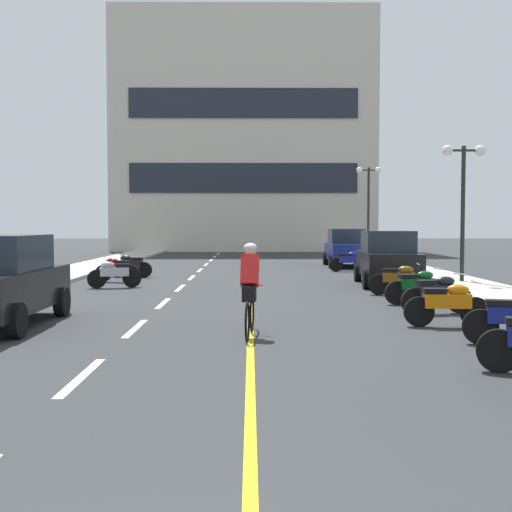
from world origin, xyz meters
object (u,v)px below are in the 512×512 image
motorcycle_4 (448,303)px  motorcycle_5 (437,293)px  motorcycle_11 (349,261)px  parked_car_far (346,248)px  motorcycle_9 (117,269)px  motorcycle_10 (130,265)px  parked_car_mid (388,258)px  street_lamp_mid (463,180)px  street_lamp_far (369,192)px  cyclist_rider (250,287)px  motorcycle_6 (418,286)px  motorcycle_8 (114,273)px  motorcycle_7 (399,279)px

motorcycle_4 → motorcycle_5: same height
motorcycle_4 → motorcycle_5: bearing=79.7°
motorcycle_11 → parked_car_far: bearing=83.6°
motorcycle_9 → motorcycle_10: size_ratio=0.99×
parked_car_mid → motorcycle_4: 8.84m
street_lamp_mid → motorcycle_4: (-3.23, -8.96, -3.04)m
street_lamp_far → motorcycle_11: size_ratio=3.11×
motorcycle_5 → cyclist_rider: size_ratio=0.96×
motorcycle_4 → street_lamp_mid: bearing=70.2°
street_lamp_far → motorcycle_5: 23.63m
street_lamp_far → parked_car_mid: bearing=-98.1°
street_lamp_mid → motorcycle_4: size_ratio=2.68×
motorcycle_6 → motorcycle_4: bearing=-95.4°
parked_car_far → motorcycle_5: bearing=-91.3°
motorcycle_4 → motorcycle_11: same height
street_lamp_mid → parked_car_far: (-2.52, 9.41, -2.60)m
motorcycle_8 → parked_car_mid: bearing=5.7°
street_lamp_far → cyclist_rider: 27.16m
street_lamp_far → motorcycle_11: bearing=-105.0°
motorcycle_11 → cyclist_rider: bearing=-104.8°
parked_car_mid → motorcycle_11: (-0.34, 6.30, -0.44)m
parked_car_far → cyclist_rider: 19.88m
motorcycle_7 → motorcycle_8: same height
street_lamp_far → parked_car_far: size_ratio=1.24×
street_lamp_mid → street_lamp_far: street_lamp_far is taller
parked_car_mid → cyclist_rider: parked_car_mid is taller
motorcycle_8 → motorcycle_9: size_ratio=0.99×
street_lamp_mid → motorcycle_5: 8.21m
parked_car_mid → cyclist_rider: bearing=-115.2°
motorcycle_11 → motorcycle_4: bearing=-91.3°
parked_car_far → motorcycle_4: (-0.71, -18.37, -0.44)m
motorcycle_8 → motorcycle_9: 2.09m
street_lamp_far → motorcycle_4: bearing=-96.8°
motorcycle_5 → motorcycle_8: 10.51m
street_lamp_mid → motorcycle_7: (-2.89, -3.28, -3.04)m
motorcycle_8 → street_lamp_far: bearing=56.7°
street_lamp_mid → motorcycle_7: bearing=-131.4°
parked_car_far → motorcycle_6: bearing=-91.4°
motorcycle_9 → cyclist_rider: (4.68, -10.94, 0.41)m
motorcycle_7 → motorcycle_8: (-8.61, 2.23, 0.00)m
motorcycle_7 → motorcycle_10: 10.91m
motorcycle_10 → cyclist_rider: (4.60, -13.01, 0.41)m
motorcycle_5 → motorcycle_10: 13.47m
motorcycle_8 → motorcycle_10: (-0.25, 4.13, 0.00)m
cyclist_rider → motorcycle_4: bearing=13.8°
street_lamp_mid → motorcycle_9: 12.25m
motorcycle_10 → cyclist_rider: cyclist_rider is taller
motorcycle_7 → motorcycle_11: size_ratio=1.00×
motorcycle_5 → cyclist_rider: bearing=-146.1°
parked_car_mid → parked_car_far: size_ratio=1.02×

